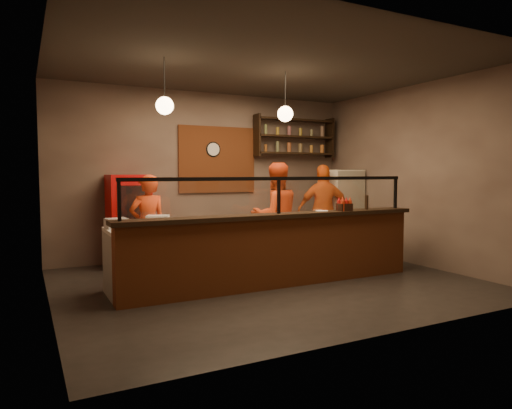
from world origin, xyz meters
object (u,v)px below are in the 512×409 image
fridge (341,211)px  red_cooler (129,221)px  cook_mid (276,216)px  cook_left (148,226)px  pepper_mill (367,202)px  pizza_dough (263,220)px  condiment_caddy (344,207)px  wall_clock (213,149)px  cook_right (324,211)px

fridge → red_cooler: fridge is taller
cook_mid → fridge: cook_mid is taller
cook_left → pepper_mill: cook_left is taller
pizza_dough → condiment_caddy: 1.27m
cook_left → cook_mid: (2.09, -0.40, 0.10)m
wall_clock → red_cooler: 2.17m
pizza_dough → fridge: bearing=27.4°
fridge → pizza_dough: size_ratio=3.33×
cook_mid → condiment_caddy: bearing=119.8°
fridge → cook_right: bearing=-157.9°
cook_right → pizza_dough: size_ratio=3.52×
fridge → red_cooler: bearing=172.5°
cook_right → condiment_caddy: bearing=85.0°
fridge → pizza_dough: 2.84m
cook_left → pizza_dough: 1.82m
cook_right → fridge: cook_right is taller
condiment_caddy → red_cooler: bearing=137.6°
cook_left → pizza_dough: bearing=145.3°
wall_clock → cook_right: size_ratio=0.17×
pizza_dough → pepper_mill: 1.68m
cook_left → pepper_mill: bearing=148.0°
cook_mid → pizza_dough: 0.68m
fridge → wall_clock: bearing=161.3°
wall_clock → cook_mid: wall_clock is taller
cook_right → red_cooler: size_ratio=1.12×
cook_right → fridge: bearing=-135.8°
red_cooler → condiment_caddy: red_cooler is taller
cook_left → pepper_mill: 3.48m
pizza_dough → condiment_caddy: (1.05, -0.68, 0.21)m
pizza_dough → wall_clock: bearing=89.4°
cook_mid → wall_clock: bearing=-70.4°
fridge → cook_left: bearing=-174.4°
pepper_mill → cook_mid: bearing=133.2°
cook_right → fridge: 0.66m
red_cooler → pizza_dough: (1.69, -1.82, 0.10)m
red_cooler → condiment_caddy: (2.75, -2.50, 0.31)m
cook_mid → red_cooler: size_ratio=1.13×
cook_right → condiment_caddy: cook_right is taller
cook_mid → condiment_caddy: 1.29m
wall_clock → cook_mid: 2.10m
wall_clock → fridge: bearing=-18.2°
cook_left → red_cooler: cook_left is taller
cook_right → red_cooler: (-3.61, 0.76, -0.10)m
cook_right → cook_left: bearing=24.7°
cook_right → fridge: size_ratio=1.06×
pizza_dough → condiment_caddy: condiment_caddy is taller
cook_mid → fridge: (2.03, 0.84, -0.06)m
wall_clock → condiment_caddy: bearing=-69.9°
condiment_caddy → pepper_mill: (0.48, 0.04, 0.06)m
cook_mid → red_cooler: 2.57m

